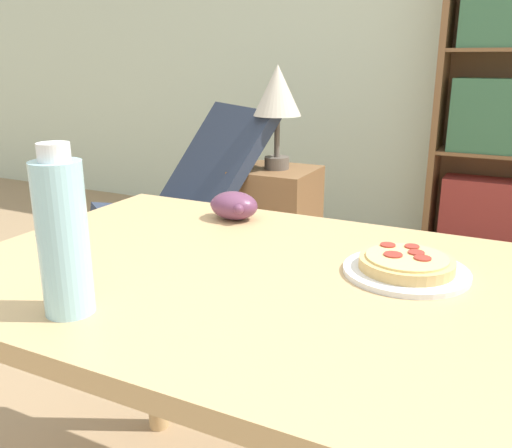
# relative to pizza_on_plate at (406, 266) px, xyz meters

# --- Properties ---
(wall_back) EXTENTS (8.00, 0.05, 2.60)m
(wall_back) POSITION_rel_pizza_on_plate_xyz_m (-0.32, 2.57, 0.56)
(wall_back) COLOR silver
(wall_back) RESTS_ON ground_plane
(dining_table) EXTENTS (1.22, 0.77, 0.72)m
(dining_table) POSITION_rel_pizza_on_plate_xyz_m (-0.19, -0.11, -0.12)
(dining_table) COLOR tan
(dining_table) RESTS_ON ground_plane
(pizza_on_plate) EXTENTS (0.22, 0.22, 0.04)m
(pizza_on_plate) POSITION_rel_pizza_on_plate_xyz_m (0.00, 0.00, 0.00)
(pizza_on_plate) COLOR white
(pizza_on_plate) RESTS_ON dining_table
(grape_bunch) EXTENTS (0.12, 0.09, 0.07)m
(grape_bunch) POSITION_rel_pizza_on_plate_xyz_m (-0.45, 0.17, 0.02)
(grape_bunch) COLOR #6B3856
(grape_bunch) RESTS_ON dining_table
(drink_bottle) EXTENTS (0.07, 0.07, 0.26)m
(drink_bottle) POSITION_rel_pizza_on_plate_xyz_m (-0.43, -0.38, 0.11)
(drink_bottle) COLOR #A3DBEA
(drink_bottle) RESTS_ON dining_table
(lounge_chair_near) EXTENTS (0.91, 0.99, 0.88)m
(lounge_chair_near) POSITION_rel_pizza_on_plate_xyz_m (-1.25, 1.10, -0.45)
(lounge_chair_near) COLOR black
(lounge_chair_near) RESTS_ON ground_plane
(bookshelf) EXTENTS (0.78, 0.29, 1.72)m
(bookshelf) POSITION_rel_pizza_on_plate_xyz_m (0.07, 2.40, 0.07)
(bookshelf) COLOR brown
(bookshelf) RESTS_ON ground_plane
(side_table) EXTENTS (0.34, 0.34, 0.62)m
(side_table) POSITION_rel_pizza_on_plate_xyz_m (-0.82, 1.26, -0.43)
(side_table) COLOR brown
(side_table) RESTS_ON ground_plane
(table_lamp) EXTENTS (0.21, 0.21, 0.45)m
(table_lamp) POSITION_rel_pizza_on_plate_xyz_m (-0.82, 1.26, 0.20)
(table_lamp) COLOR #665B51
(table_lamp) RESTS_ON side_table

